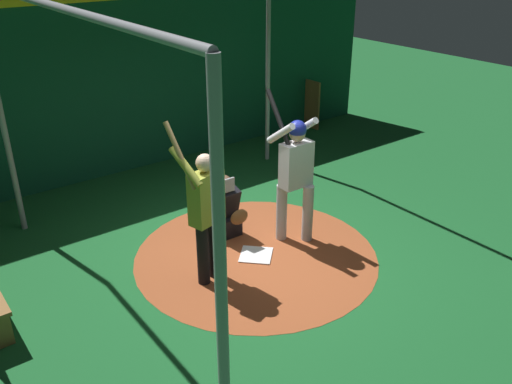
{
  "coord_description": "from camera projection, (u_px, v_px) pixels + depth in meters",
  "views": [
    {
      "loc": [
        4.98,
        -3.75,
        3.92
      ],
      "look_at": [
        0.0,
        0.0,
        0.95
      ],
      "focal_mm": 38.1,
      "sensor_mm": 36.0,
      "label": 1
    }
  ],
  "objects": [
    {
      "name": "catcher",
      "position": [
        225.0,
        212.0,
        7.66
      ],
      "size": [
        0.58,
        0.4,
        0.93
      ],
      "color": "black",
      "rests_on": "ground"
    },
    {
      "name": "cage_frame",
      "position": [
        256.0,
        85.0,
        6.31
      ],
      "size": [
        5.39,
        4.62,
        3.42
      ],
      "color": "gray",
      "rests_on": "ground"
    },
    {
      "name": "visitor",
      "position": [
        206.0,
        210.0,
        6.41
      ],
      "size": [
        0.55,
        0.57,
        2.05
      ],
      "rotation": [
        0.0,
        0.0,
        0.26
      ],
      "color": "black",
      "rests_on": "ground"
    },
    {
      "name": "ground_plane",
      "position": [
        256.0,
        256.0,
        7.31
      ],
      "size": [
        27.18,
        27.18,
        0.0
      ],
      "primitive_type": "plane",
      "color": "#195B28"
    },
    {
      "name": "home_plate",
      "position": [
        256.0,
        255.0,
        7.31
      ],
      "size": [
        0.59,
        0.59,
        0.01
      ],
      "primitive_type": "cube",
      "rotation": [
        0.0,
        0.0,
        0.79
      ],
      "color": "white",
      "rests_on": "dirt_circle"
    },
    {
      "name": "back_wall",
      "position": [
        122.0,
        81.0,
        9.4
      ],
      "size": [
        0.23,
        11.18,
        3.21
      ],
      "color": "#0F472D",
      "rests_on": "ground"
    },
    {
      "name": "dirt_circle",
      "position": [
        256.0,
        255.0,
        7.31
      ],
      "size": [
        3.25,
        3.25,
        0.01
      ],
      "primitive_type": "cylinder",
      "color": "#9E4C28",
      "rests_on": "ground"
    },
    {
      "name": "bat_rack",
      "position": [
        311.0,
        105.0,
        12.0
      ],
      "size": [
        0.58,
        0.18,
        1.05
      ],
      "color": "olive",
      "rests_on": "ground"
    },
    {
      "name": "batter",
      "position": [
        295.0,
        169.0,
        7.27
      ],
      "size": [
        0.68,
        0.49,
        2.1
      ],
      "color": "#B3B3B7",
      "rests_on": "ground"
    }
  ]
}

